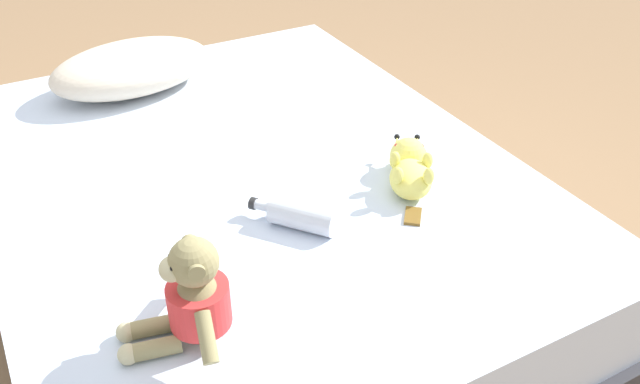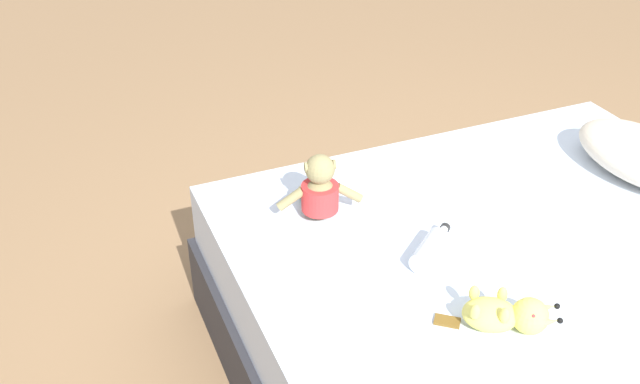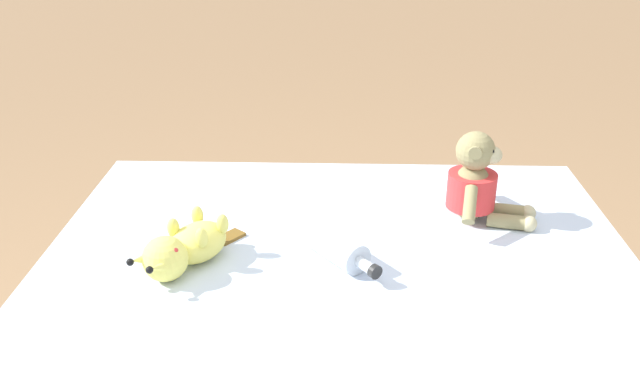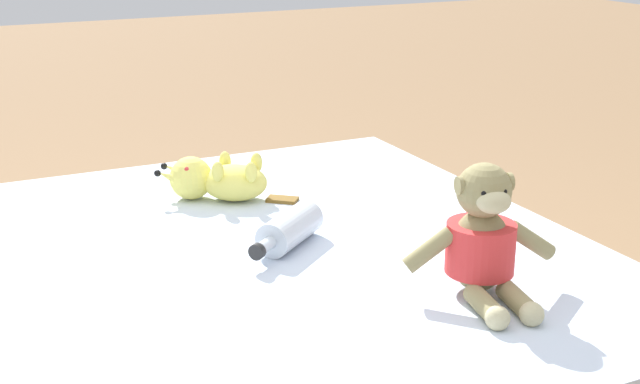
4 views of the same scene
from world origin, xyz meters
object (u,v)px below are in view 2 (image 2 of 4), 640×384
plush_monkey (319,191)px  bed (504,298)px  plush_yellow_creature (507,314)px  glass_bottle (430,250)px

plush_monkey → bed: bearing=57.4°
bed → plush_monkey: size_ratio=6.38×
bed → plush_yellow_creature: size_ratio=5.95×
plush_yellow_creature → bed: bearing=140.6°
plush_yellow_creature → plush_monkey: bearing=-159.7°
plush_yellow_creature → glass_bottle: bearing=-174.2°
plush_monkey → plush_yellow_creature: (0.68, 0.25, -0.05)m
plush_yellow_creature → glass_bottle: (-0.34, -0.03, -0.01)m
bed → plush_monkey: bearing=-122.6°
bed → glass_bottle: (0.00, -0.32, 0.30)m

